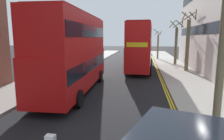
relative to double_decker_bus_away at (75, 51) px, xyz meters
name	(u,v)px	position (x,y,z in m)	size (l,w,h in m)	color
sidewalk_right	(187,82)	(8.86, 4.30, -2.96)	(4.00, 80.00, 0.14)	#ADA89E
sidewalk_left	(50,77)	(-4.14, 4.30, -2.96)	(4.00, 80.00, 0.14)	#ADA89E
kerb_line_outer	(165,87)	(6.76, 2.30, -3.03)	(0.10, 56.00, 0.01)	yellow
kerb_line_inner	(163,87)	(6.60, 2.30, -3.03)	(0.10, 56.00, 0.01)	yellow
double_decker_bus_away	(75,51)	(0.00, 0.00, 0.00)	(3.07, 10.88, 5.64)	#B20F0F
double_decker_bus_oncoming	(141,45)	(4.55, 10.56, 0.00)	(3.15, 10.90, 5.64)	red
pedestrian_far	(186,63)	(9.98, 10.97, -2.04)	(0.34, 0.22, 1.62)	#2D2D38
street_tree_near	(222,55)	(8.07, -5.18, 0.24)	(1.65, 1.70, 6.74)	#6B6047
street_tree_mid	(188,43)	(9.93, 10.34, 0.34)	(1.78, 1.71, 6.85)	#6B6047
street_tree_far	(176,43)	(9.47, 15.81, 0.12)	(1.99, 2.03, 6.28)	#6B6047
street_tree_distant	(158,45)	(7.47, 23.39, -0.41)	(1.58, 1.67, 5.37)	#6B6047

